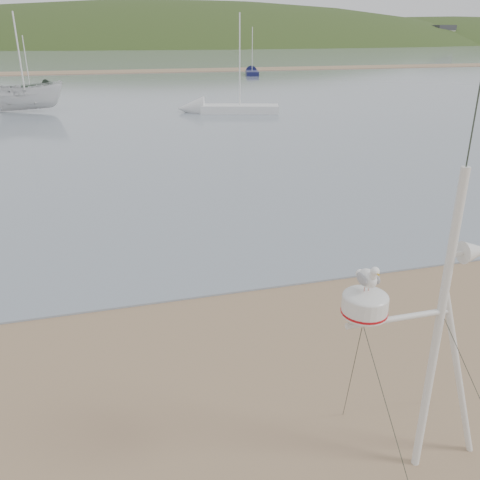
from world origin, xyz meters
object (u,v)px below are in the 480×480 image
object	(u,v)px
sailboat_white_near	(213,109)
boat_white	(22,72)
sailboat_dark_mid	(40,86)
mast_rig	(426,394)
sailboat_blue_far	(251,72)

from	to	relation	value
sailboat_white_near	boat_white	bearing A→B (deg)	162.30
sailboat_dark_mid	mast_rig	bearing A→B (deg)	-80.66
mast_rig	sailboat_white_near	distance (m)	30.52
boat_white	sailboat_dark_mid	world-z (taller)	boat_white
boat_white	sailboat_dark_mid	size ratio (longest dim) A/B	1.01
boat_white	sailboat_blue_far	bearing A→B (deg)	-28.21
sailboat_blue_far	sailboat_dark_mid	world-z (taller)	sailboat_blue_far
boat_white	sailboat_blue_far	xyz separation A→B (m)	(24.63, 28.35, -2.33)
mast_rig	boat_white	distance (m)	35.00
sailboat_blue_far	sailboat_dark_mid	size ratio (longest dim) A/B	1.23
boat_white	sailboat_dark_mid	distance (m)	15.63
sailboat_white_near	sailboat_blue_far	distance (m)	34.56
sailboat_dark_mid	sailboat_white_near	bearing A→B (deg)	-57.12
sailboat_white_near	sailboat_blue_far	bearing A→B (deg)	68.86
mast_rig	sailboat_white_near	world-z (taller)	sailboat_white_near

